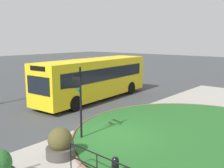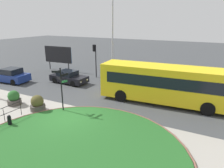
{
  "view_description": "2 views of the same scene",
  "coord_description": "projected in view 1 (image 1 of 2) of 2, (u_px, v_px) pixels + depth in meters",
  "views": [
    {
      "loc": [
        -8.84,
        -7.43,
        4.5
      ],
      "look_at": [
        3.19,
        2.65,
        1.78
      ],
      "focal_mm": 41.76,
      "sensor_mm": 36.0,
      "label": 1
    },
    {
      "loc": [
        8.52,
        -9.94,
        6.48
      ],
      "look_at": [
        1.86,
        2.98,
        1.96
      ],
      "focal_mm": 32.95,
      "sensor_mm": 36.0,
      "label": 2
    }
  ],
  "objects": [
    {
      "name": "sidewalk_paving",
      "position": [
        149.0,
        148.0,
        10.86
      ],
      "size": [
        32.0,
        7.95,
        0.02
      ],
      "primitive_type": "cube",
      "color": "#9E998E",
      "rests_on": "ground"
    },
    {
      "name": "bus_yellow",
      "position": [
        94.0,
        78.0,
        19.46
      ],
      "size": [
        10.41,
        3.13,
        3.02
      ],
      "rotation": [
        0.0,
        0.0,
        3.21
      ],
      "color": "yellow",
      "rests_on": "ground"
    },
    {
      "name": "ground",
      "position": [
        112.0,
        137.0,
        12.14
      ],
      "size": [
        120.0,
        120.0,
        0.0
      ],
      "primitive_type": "plane",
      "color": "#3D3F42"
    },
    {
      "name": "grass_island",
      "position": [
        201.0,
        135.0,
        12.16
      ],
      "size": [
        11.8,
        11.8,
        0.1
      ],
      "primitive_type": "cylinder",
      "color": "#235B23",
      "rests_on": "ground"
    },
    {
      "name": "grass_kerb_ring",
      "position": [
        201.0,
        135.0,
        12.16
      ],
      "size": [
        12.11,
        12.11,
        0.11
      ],
      "primitive_type": "torus",
      "color": "brown",
      "rests_on": "ground"
    },
    {
      "name": "planter_kerbside",
      "position": [
        60.0,
        145.0,
        9.92
      ],
      "size": [
        1.1,
        1.1,
        1.19
      ],
      "color": "#47423D",
      "rests_on": "ground"
    },
    {
      "name": "signpost_directional",
      "position": [
        79.0,
        97.0,
        11.49
      ],
      "size": [
        0.8,
        0.89,
        3.32
      ],
      "color": "black",
      "rests_on": "ground"
    },
    {
      "name": "bollard_foreground",
      "position": [
        115.0,
        167.0,
        8.48
      ],
      "size": [
        0.24,
        0.24,
        0.74
      ],
      "color": "black",
      "rests_on": "ground"
    }
  ]
}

